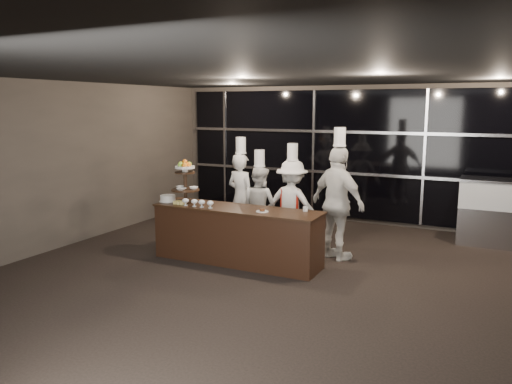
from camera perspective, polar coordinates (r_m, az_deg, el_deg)
The scene contains 14 objects.
room at distance 6.39m, azimuth 1.67°, elevation 0.27°, with size 10.00×10.00×10.00m.
window_wall at distance 11.03m, azimuth 12.50°, elevation 4.10°, with size 8.60×0.10×2.80m.
buffet_counter at distance 8.23m, azimuth -2.18°, elevation -4.91°, with size 2.84×0.74×0.92m.
display_stand at distance 8.58m, azimuth -8.10°, elevation 1.55°, with size 0.48×0.48×0.74m.
compotes at distance 8.24m, azimuth -6.66°, elevation -1.14°, with size 0.59×0.11×0.12m.
layer_cake at distance 8.79m, azimuth -10.05°, elevation -0.72°, with size 0.30×0.30×0.11m.
pastry_squares at distance 8.51m, azimuth -8.69°, elevation -1.21°, with size 0.19×0.13×0.05m.
small_plate at distance 7.81m, azimuth 0.72°, elevation -2.18°, with size 0.20×0.20×0.05m.
chef_cup at distance 7.90m, azimuth 5.67°, elevation -1.94°, with size 0.08×0.08×0.07m, color white.
display_case at distance 10.20m, azimuth 26.39°, elevation -1.79°, with size 1.52×0.66×1.24m.
chef_a at distance 9.40m, azimuth -1.72°, elevation -0.51°, with size 0.70×0.55×1.99m.
chef_b at distance 9.21m, azimuth 0.40°, elevation -1.48°, with size 0.85×0.75×1.77m.
chef_c at distance 9.05m, azimuth 4.12°, elevation -1.32°, with size 1.07×0.65×1.90m.
chef_d at distance 8.40m, azimuth 9.34°, elevation -1.20°, with size 1.21×0.94×2.22m.
Camera 1 is at (2.63, -5.72, 2.56)m, focal length 35.00 mm.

